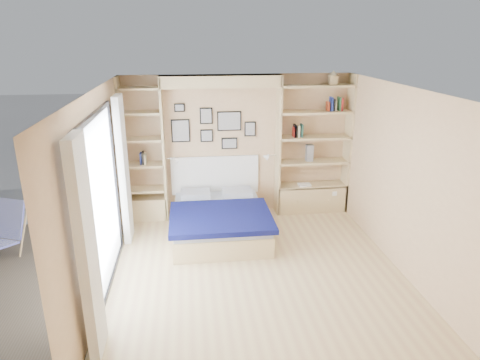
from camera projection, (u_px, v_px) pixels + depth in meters
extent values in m
plane|color=#D5BC81|center=(257.00, 273.00, 5.93)|extent=(4.50, 4.50, 0.00)
plane|color=tan|center=(238.00, 145.00, 7.64)|extent=(4.00, 0.00, 4.00)
plane|color=tan|center=(303.00, 283.00, 3.42)|extent=(4.00, 0.00, 4.00)
plane|color=tan|center=(99.00, 195.00, 5.30)|extent=(0.00, 4.50, 4.50)
plane|color=tan|center=(404.00, 182.00, 5.76)|extent=(0.00, 4.50, 4.50)
plane|color=white|center=(259.00, 90.00, 5.13)|extent=(4.50, 4.50, 0.00)
cube|color=#E7CA8B|center=(164.00, 150.00, 7.33)|extent=(0.04, 0.35, 2.50)
cube|color=#E7CA8B|center=(278.00, 147.00, 7.56)|extent=(0.04, 0.35, 2.50)
cube|color=#E7CA8B|center=(221.00, 81.00, 7.07)|extent=(2.00, 0.35, 0.20)
cube|color=#E7CA8B|center=(348.00, 145.00, 7.71)|extent=(0.04, 0.35, 2.50)
cube|color=#E7CA8B|center=(123.00, 151.00, 7.25)|extent=(0.04, 0.35, 2.50)
cube|color=#E7CA8B|center=(311.00, 198.00, 7.96)|extent=(1.30, 0.35, 0.50)
cube|color=#E7CA8B|center=(147.00, 208.00, 7.63)|extent=(0.70, 0.35, 0.40)
cube|color=black|center=(92.00, 116.00, 4.99)|extent=(0.04, 2.08, 0.06)
cube|color=black|center=(111.00, 280.00, 5.70)|extent=(0.04, 2.08, 0.06)
cube|color=black|center=(85.00, 243.00, 4.39)|extent=(0.04, 0.06, 2.20)
cube|color=black|center=(115.00, 180.00, 6.31)|extent=(0.04, 0.06, 2.20)
cube|color=silver|center=(102.00, 204.00, 5.34)|extent=(0.01, 2.00, 2.20)
cube|color=white|center=(87.00, 251.00, 4.13)|extent=(0.10, 0.45, 2.30)
cube|color=white|center=(124.00, 171.00, 6.57)|extent=(0.10, 0.45, 2.30)
cube|color=#E7CA8B|center=(311.00, 185.00, 7.88)|extent=(1.30, 0.35, 0.04)
cube|color=#E7CA8B|center=(313.00, 162.00, 7.73)|extent=(1.30, 0.35, 0.04)
cube|color=#E7CA8B|center=(314.00, 137.00, 7.59)|extent=(1.30, 0.35, 0.04)
cube|color=#E7CA8B|center=(316.00, 112.00, 7.44)|extent=(1.30, 0.35, 0.04)
cube|color=#E7CA8B|center=(317.00, 86.00, 7.29)|extent=(1.30, 0.35, 0.04)
cube|color=#E7CA8B|center=(146.00, 189.00, 7.52)|extent=(0.70, 0.35, 0.04)
cube|color=#E7CA8B|center=(144.00, 165.00, 7.37)|extent=(0.70, 0.35, 0.04)
cube|color=#E7CA8B|center=(142.00, 139.00, 7.22)|extent=(0.70, 0.35, 0.04)
cube|color=#E7CA8B|center=(140.00, 113.00, 7.08)|extent=(0.70, 0.35, 0.04)
cube|color=#E7CA8B|center=(138.00, 88.00, 6.95)|extent=(0.70, 0.35, 0.04)
cube|color=#E7CA8B|center=(220.00, 225.00, 7.02)|extent=(1.47, 1.84, 0.32)
cube|color=#A6AAB5|center=(219.00, 213.00, 6.95)|extent=(1.43, 1.80, 0.10)
cube|color=#0B0F45|center=(221.00, 217.00, 6.64)|extent=(1.57, 1.29, 0.08)
cube|color=#A6AAB5|center=(195.00, 195.00, 7.46)|extent=(0.51, 0.37, 0.12)
cube|color=#A6AAB5|center=(237.00, 193.00, 7.55)|extent=(0.51, 0.37, 0.12)
cube|color=white|center=(215.00, 175.00, 7.74)|extent=(1.57, 0.04, 0.70)
cube|color=black|center=(181.00, 131.00, 7.41)|extent=(0.32, 0.02, 0.40)
cube|color=gray|center=(181.00, 131.00, 7.40)|extent=(0.28, 0.01, 0.36)
cube|color=black|center=(206.00, 116.00, 7.38)|extent=(0.22, 0.02, 0.28)
cube|color=gray|center=(206.00, 116.00, 7.37)|extent=(0.18, 0.01, 0.24)
cube|color=black|center=(207.00, 136.00, 7.49)|extent=(0.22, 0.02, 0.22)
cube|color=gray|center=(207.00, 136.00, 7.48)|extent=(0.18, 0.01, 0.18)
cube|color=black|center=(229.00, 121.00, 7.46)|extent=(0.42, 0.02, 0.34)
cube|color=gray|center=(229.00, 121.00, 7.45)|extent=(0.38, 0.01, 0.30)
cube|color=black|center=(229.00, 143.00, 7.59)|extent=(0.28, 0.02, 0.20)
cube|color=gray|center=(229.00, 143.00, 7.58)|extent=(0.24, 0.01, 0.16)
cube|color=black|center=(250.00, 129.00, 7.55)|extent=(0.20, 0.02, 0.26)
cube|color=gray|center=(250.00, 129.00, 7.54)|extent=(0.16, 0.01, 0.22)
cube|color=black|center=(180.00, 108.00, 7.28)|extent=(0.18, 0.02, 0.14)
cube|color=gray|center=(180.00, 108.00, 7.27)|extent=(0.14, 0.01, 0.10)
cylinder|color=silver|center=(172.00, 158.00, 7.32)|extent=(0.20, 0.02, 0.02)
cone|color=white|center=(178.00, 159.00, 7.34)|extent=(0.13, 0.12, 0.15)
cylinder|color=silver|center=(271.00, 155.00, 7.51)|extent=(0.20, 0.02, 0.02)
cone|color=white|center=(265.00, 156.00, 7.51)|extent=(0.13, 0.12, 0.15)
cube|color=#A51E1E|center=(294.00, 132.00, 7.50)|extent=(0.02, 0.15, 0.18)
cube|color=navy|center=(295.00, 131.00, 7.50)|extent=(0.03, 0.15, 0.21)
cube|color=black|center=(295.00, 131.00, 7.50)|extent=(0.03, 0.15, 0.22)
cube|color=tan|center=(298.00, 131.00, 7.51)|extent=(0.04, 0.15, 0.20)
cube|color=#255249|center=(301.00, 130.00, 7.51)|extent=(0.03, 0.15, 0.23)
cube|color=#9A3419|center=(328.00, 106.00, 7.43)|extent=(0.02, 0.15, 0.16)
cube|color=navy|center=(331.00, 104.00, 7.42)|extent=(0.03, 0.15, 0.24)
cube|color=black|center=(333.00, 105.00, 7.43)|extent=(0.03, 0.15, 0.21)
cube|color=#BFB28C|center=(334.00, 106.00, 7.44)|extent=(0.04, 0.15, 0.18)
cube|color=#245730|center=(339.00, 104.00, 7.44)|extent=(0.03, 0.15, 0.24)
cube|color=#A51E1E|center=(341.00, 104.00, 7.44)|extent=(0.03, 0.15, 0.22)
cube|color=navy|center=(141.00, 158.00, 7.32)|extent=(0.02, 0.15, 0.20)
cube|color=black|center=(143.00, 158.00, 7.32)|extent=(0.03, 0.15, 0.22)
cube|color=#BFB28C|center=(145.00, 159.00, 7.33)|extent=(0.03, 0.15, 0.18)
cube|color=#E7CA8B|center=(333.00, 80.00, 7.29)|extent=(0.13, 0.13, 0.15)
cone|color=#E7CA8B|center=(334.00, 73.00, 7.25)|extent=(0.20, 0.20, 0.08)
cube|color=slate|center=(309.00, 153.00, 7.66)|extent=(0.12, 0.12, 0.30)
cube|color=white|center=(304.00, 185.00, 7.80)|extent=(0.22, 0.16, 0.03)
cylinder|color=tan|center=(23.00, 234.00, 6.34)|extent=(0.16, 0.33, 0.69)
cube|color=#2A2EA4|center=(9.00, 219.00, 6.35)|extent=(0.54, 0.39, 0.57)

